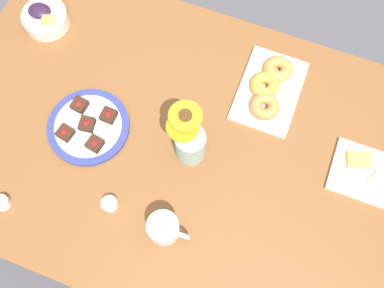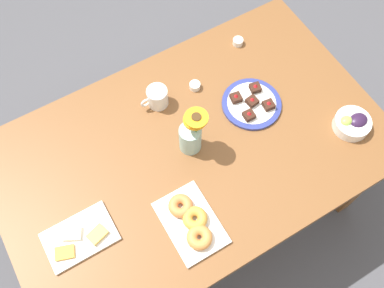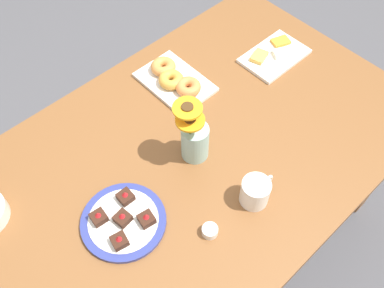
{
  "view_description": "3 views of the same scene",
  "coord_description": "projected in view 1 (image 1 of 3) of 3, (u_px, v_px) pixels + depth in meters",
  "views": [
    {
      "loc": [
        0.15,
        -0.4,
        1.99
      ],
      "look_at": [
        0.0,
        0.0,
        0.78
      ],
      "focal_mm": 40.0,
      "sensor_mm": 36.0,
      "label": 1
    },
    {
      "loc": [
        0.39,
        0.66,
        2.32
      ],
      "look_at": [
        0.0,
        0.0,
        0.78
      ],
      "focal_mm": 40.0,
      "sensor_mm": 36.0,
      "label": 2
    },
    {
      "loc": [
        -0.55,
        -0.59,
        1.93
      ],
      "look_at": [
        0.0,
        0.0,
        0.78
      ],
      "focal_mm": 40.0,
      "sensor_mm": 36.0,
      "label": 3
    }
  ],
  "objects": [
    {
      "name": "grape_bowl",
      "position": [
        45.0,
        18.0,
        1.44
      ],
      "size": [
        0.15,
        0.15,
        0.07
      ],
      "color": "white",
      "rests_on": "dining_table"
    },
    {
      "name": "croissant_platter",
      "position": [
        269.0,
        88.0,
        1.37
      ],
      "size": [
        0.19,
        0.28,
        0.05
      ],
      "color": "white",
      "rests_on": "dining_table"
    },
    {
      "name": "flower_vase",
      "position": [
        189.0,
        142.0,
        1.24
      ],
      "size": [
        0.11,
        0.1,
        0.25
      ],
      "color": "#99C1B7",
      "rests_on": "dining_table"
    },
    {
      "name": "ground_plane",
      "position": [
        192.0,
        199.0,
        2.02
      ],
      "size": [
        6.0,
        6.0,
        0.0
      ],
      "primitive_type": "plane",
      "color": "#4C4C51"
    },
    {
      "name": "dining_table",
      "position": [
        192.0,
        157.0,
        1.4
      ],
      "size": [
        1.6,
        1.0,
        0.74
      ],
      "color": "brown",
      "rests_on": "ground_plane"
    },
    {
      "name": "jam_cup_honey",
      "position": [
        1.0,
        203.0,
        1.25
      ],
      "size": [
        0.05,
        0.05,
        0.03
      ],
      "color": "white",
      "rests_on": "dining_table"
    },
    {
      "name": "cheese_platter",
      "position": [
        375.0,
        176.0,
        1.28
      ],
      "size": [
        0.26,
        0.17,
        0.03
      ],
      "color": "white",
      "rests_on": "dining_table"
    },
    {
      "name": "jam_cup_berry",
      "position": [
        110.0,
        204.0,
        1.25
      ],
      "size": [
        0.05,
        0.05,
        0.03
      ],
      "color": "white",
      "rests_on": "dining_table"
    },
    {
      "name": "dessert_plate",
      "position": [
        88.0,
        126.0,
        1.33
      ],
      "size": [
        0.26,
        0.26,
        0.05
      ],
      "color": "navy",
      "rests_on": "dining_table"
    },
    {
      "name": "coffee_mug",
      "position": [
        164.0,
        228.0,
        1.19
      ],
      "size": [
        0.12,
        0.09,
        0.09
      ],
      "color": "white",
      "rests_on": "dining_table"
    }
  ]
}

